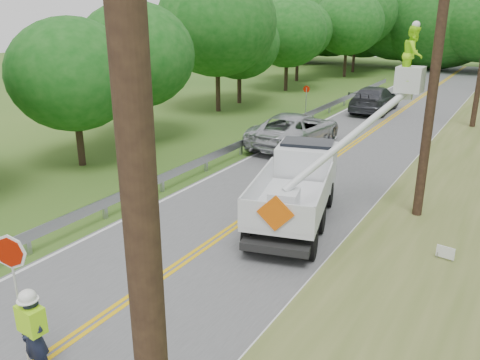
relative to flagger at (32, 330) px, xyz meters
The scene contains 12 objects.
ground 2.37m from the flagger, 98.70° to the left, with size 140.00×140.00×0.00m, color #255016.
road 16.14m from the flagger, 91.15° to the left, with size 7.20×96.00×0.03m.
guardrail 17.57m from the flagger, 104.31° to the left, with size 0.18×48.00×0.77m.
utility_poles 20.14m from the flagger, 76.26° to the left, with size 1.60×43.30×10.00m.
treeline_left 34.78m from the flagger, 108.64° to the left, with size 10.08×55.08×10.34m.
treeline_horizon 58.57m from the flagger, 90.55° to the left, with size 56.75×14.28×11.26m.
flagger is the anchor object (origin of this frame).
bucket_truck 10.06m from the flagger, 82.75° to the left, with size 4.91×6.53×6.21m.
suv_silver 18.02m from the flagger, 98.91° to the left, with size 2.90×6.28×1.75m, color silver.
suv_darkgrey 29.09m from the flagger, 93.77° to the left, with size 2.42×5.95×1.73m, color #383A40.
stop_sign_permanent 25.20m from the flagger, 101.82° to the left, with size 0.45×0.10×2.11m.
yard_sign 10.21m from the flagger, 54.02° to the left, with size 0.48×0.10×0.69m.
Camera 1 is at (7.52, -6.69, 6.63)m, focal length 36.45 mm.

